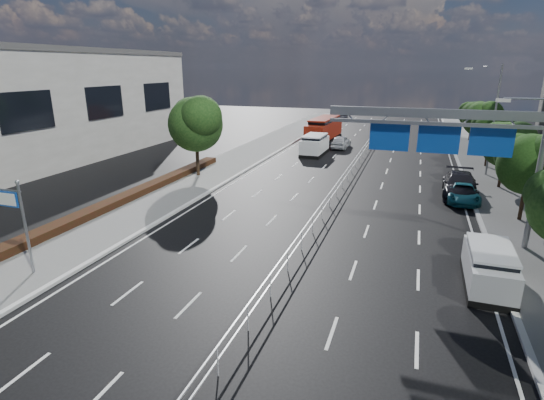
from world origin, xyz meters
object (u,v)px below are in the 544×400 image
(overhead_gantry, at_px, (455,135))
(near_car_dark, at_px, (343,114))
(silver_minivan, at_px, (489,267))
(parked_car_teal, at_px, (463,193))
(white_minivan, at_px, (315,145))
(red_bus, at_px, (324,129))
(near_car_silver, at_px, (341,142))
(toilet_sign, at_px, (15,211))
(pedestrian_b, at_px, (528,175))
(parked_car_dark, at_px, (460,185))

(overhead_gantry, distance_m, near_car_dark, 54.84)
(silver_minivan, bearing_deg, parked_car_teal, 90.54)
(white_minivan, bearing_deg, red_bus, 96.90)
(near_car_silver, bearing_deg, near_car_dark, -77.72)
(near_car_silver, relative_size, silver_minivan, 1.00)
(toilet_sign, xyz_separation_m, red_bus, (5.13, 38.90, -1.45))
(toilet_sign, bearing_deg, pedestrian_b, 43.58)
(toilet_sign, xyz_separation_m, near_car_silver, (7.98, 34.76, -2.23))
(near_car_dark, xyz_separation_m, silver_minivan, (15.84, -57.44, 0.05))
(toilet_sign, height_order, near_car_silver, toilet_sign)
(toilet_sign, height_order, parked_car_teal, toilet_sign)
(near_car_silver, relative_size, near_car_dark, 0.86)
(overhead_gantry, distance_m, parked_car_teal, 9.30)
(pedestrian_b, bearing_deg, parked_car_teal, 49.71)
(white_minivan, xyz_separation_m, near_car_silver, (1.97, 4.57, -0.31))
(silver_minivan, bearing_deg, white_minivan, 118.61)
(toilet_sign, height_order, parked_car_dark, toilet_sign)
(near_car_silver, xyz_separation_m, silver_minivan, (11.28, -29.42, 0.14))
(overhead_gantry, distance_m, silver_minivan, 6.87)
(white_minivan, distance_m, parked_car_dark, 17.27)
(near_car_dark, height_order, parked_car_teal, near_car_dark)
(red_bus, height_order, silver_minivan, red_bus)
(white_minivan, xyz_separation_m, parked_car_dark, (13.15, -11.19, -0.22))
(white_minivan, xyz_separation_m, near_car_dark, (-2.59, 32.59, -0.22))
(red_bus, relative_size, parked_car_teal, 2.19)
(white_minivan, xyz_separation_m, pedestrian_b, (18.18, -7.18, -0.03))
(white_minivan, distance_m, pedestrian_b, 19.55)
(toilet_sign, relative_size, white_minivan, 0.90)
(near_car_silver, relative_size, parked_car_dark, 0.75)
(toilet_sign, height_order, white_minivan, toilet_sign)
(silver_minivan, bearing_deg, red_bus, 113.38)
(overhead_gantry, relative_size, pedestrian_b, 6.02)
(overhead_gantry, bearing_deg, parked_car_teal, 78.53)
(overhead_gantry, bearing_deg, red_bus, 113.54)
(toilet_sign, height_order, pedestrian_b, toilet_sign)
(near_car_silver, relative_size, parked_car_teal, 0.95)
(parked_car_dark, bearing_deg, parked_car_teal, -83.41)
(toilet_sign, height_order, overhead_gantry, overhead_gantry)
(overhead_gantry, xyz_separation_m, near_car_dark, (-14.28, 52.73, -4.80))
(red_bus, xyz_separation_m, parked_car_dark, (14.03, -19.90, -0.69))
(overhead_gantry, relative_size, parked_car_dark, 1.84)
(near_car_dark, bearing_deg, white_minivan, 88.01)
(red_bus, distance_m, parked_car_dark, 24.36)
(silver_minivan, height_order, pedestrian_b, pedestrian_b)
(silver_minivan, relative_size, parked_car_teal, 0.95)
(toilet_sign, relative_size, overhead_gantry, 0.42)
(toilet_sign, distance_m, silver_minivan, 20.09)
(silver_minivan, bearing_deg, near_car_dark, 105.96)
(silver_minivan, height_order, parked_car_teal, silver_minivan)
(pedestrian_b, bearing_deg, overhead_gantry, 66.21)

